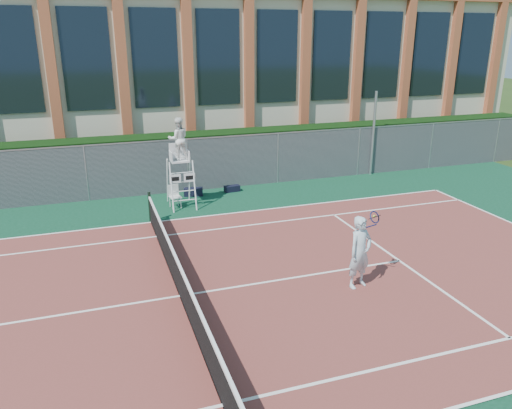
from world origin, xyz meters
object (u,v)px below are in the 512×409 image
object	(u,v)px
steel_pole	(373,134)
umpire_chair	(179,141)
plastic_chair	(174,194)
tennis_player	(360,252)

from	to	relation	value
steel_pole	umpire_chair	xyz separation A→B (m)	(-9.29, -1.65, 0.57)
umpire_chair	steel_pole	bearing A→B (deg)	10.09
steel_pole	plastic_chair	world-z (taller)	steel_pole
umpire_chair	tennis_player	world-z (taller)	umpire_chair
umpire_chair	tennis_player	size ratio (longest dim) A/B	1.79
plastic_chair	tennis_player	world-z (taller)	tennis_player
steel_pole	plastic_chair	xyz separation A→B (m)	(-9.57, -1.77, -1.41)
steel_pole	plastic_chair	size ratio (longest dim) A/B	4.45
steel_pole	umpire_chair	distance (m)	9.45
steel_pole	umpire_chair	world-z (taller)	steel_pole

